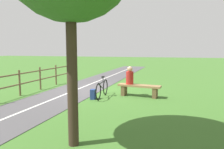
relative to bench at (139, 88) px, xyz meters
name	(u,v)px	position (x,y,z in m)	size (l,w,h in m)	color
ground_plane	(94,91)	(2.27, -0.69, -0.34)	(80.00, 80.00, 0.00)	#3D6B28
paved_path	(19,113)	(3.24, 3.31, -0.33)	(2.43, 36.00, 0.02)	#4C494C
path_centre_line	(19,113)	(3.24, 3.31, -0.32)	(0.10, 32.00, 0.00)	silver
bench	(139,88)	(0.00, 0.00, 0.00)	(1.82, 0.65, 0.50)	#937047
person_seated	(130,76)	(0.41, -0.06, 0.49)	(0.35, 0.35, 0.76)	#B2231E
bicycle	(102,89)	(1.45, 0.51, 0.01)	(0.11, 1.71, 0.85)	black
backpack	(93,94)	(1.68, 0.95, -0.15)	(0.25, 0.28, 0.39)	navy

